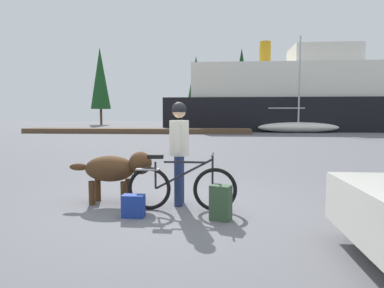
% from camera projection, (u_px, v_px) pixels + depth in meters
% --- Properties ---
extents(ground_plane, '(160.00, 160.00, 0.00)m').
position_uv_depth(ground_plane, '(174.00, 207.00, 5.49)').
color(ground_plane, slate).
extents(bicycle, '(1.70, 0.44, 0.89)m').
position_uv_depth(bicycle, '(181.00, 187.00, 5.25)').
color(bicycle, black).
rests_on(bicycle, ground_plane).
extents(person_cyclist, '(0.32, 0.53, 1.69)m').
position_uv_depth(person_cyclist, '(179.00, 143.00, 5.57)').
color(person_cyclist, navy).
rests_on(person_cyclist, ground_plane).
extents(dog, '(1.41, 0.51, 0.88)m').
position_uv_depth(dog, '(116.00, 169.00, 5.68)').
color(dog, '#472D19').
rests_on(dog, ground_plane).
extents(backpack, '(0.33, 0.29, 0.50)m').
position_uv_depth(backpack, '(221.00, 203.00, 4.79)').
color(backpack, '#334C33').
rests_on(backpack, ground_plane).
extents(handbag_pannier, '(0.32, 0.18, 0.33)m').
position_uv_depth(handbag_pannier, '(133.00, 206.00, 4.93)').
color(handbag_pannier, navy).
rests_on(handbag_pannier, ground_plane).
extents(dock_pier, '(18.84, 2.58, 0.40)m').
position_uv_depth(dock_pier, '(137.00, 131.00, 28.53)').
color(dock_pier, brown).
rests_on(dock_pier, ground_plane).
extents(ferry_boat, '(25.14, 8.12, 8.70)m').
position_uv_depth(ferry_boat, '(296.00, 99.00, 33.61)').
color(ferry_boat, black).
rests_on(ferry_boat, ground_plane).
extents(sailboat_moored, '(6.82, 1.91, 8.14)m').
position_uv_depth(sailboat_moored, '(298.00, 127.00, 29.21)').
color(sailboat_moored, silver).
rests_on(sailboat_moored, ground_plane).
extents(pine_tree_far_left, '(3.11, 3.11, 12.13)m').
position_uv_depth(pine_tree_far_left, '(100.00, 78.00, 53.61)').
color(pine_tree_far_left, '#4C331E').
rests_on(pine_tree_far_left, ground_plane).
extents(pine_tree_center, '(3.12, 3.12, 10.89)m').
position_uv_depth(pine_tree_center, '(196.00, 82.00, 54.22)').
color(pine_tree_center, '#4C331E').
rests_on(pine_tree_center, ground_plane).
extents(pine_tree_far_right, '(2.86, 2.86, 10.15)m').
position_uv_depth(pine_tree_far_right, '(338.00, 80.00, 51.05)').
color(pine_tree_far_right, '#4C331E').
rests_on(pine_tree_far_right, ground_plane).
extents(pine_tree_mid_back, '(3.06, 3.06, 12.44)m').
position_uv_depth(pine_tree_mid_back, '(241.00, 76.00, 55.90)').
color(pine_tree_mid_back, '#4C331E').
rests_on(pine_tree_mid_back, ground_plane).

